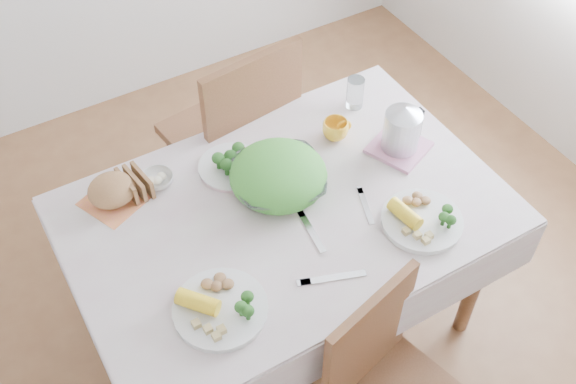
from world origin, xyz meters
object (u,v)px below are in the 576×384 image
dining_table (286,273)px  electric_kettle (402,125)px  chair_far (229,142)px  yellow_mug (335,130)px  dinner_plate_left (220,309)px  salad_bowl (278,180)px  dinner_plate_right (422,221)px

dining_table → electric_kettle: (0.52, 0.04, 0.51)m
chair_far → yellow_mug: bearing=109.7°
dinner_plate_left → electric_kettle: (0.90, 0.30, 0.11)m
dinner_plate_left → electric_kettle: electric_kettle is taller
dinner_plate_left → yellow_mug: yellow_mug is taller
dining_table → chair_far: bearing=81.3°
chair_far → salad_bowl: (-0.08, -0.59, 0.34)m
dining_table → yellow_mug: size_ratio=13.95×
chair_far → yellow_mug: 0.63m
electric_kettle → yellow_mug: bearing=128.2°
dining_table → dinner_plate_right: (0.37, -0.29, 0.40)m
dining_table → chair_far: chair_far is taller
dinner_plate_left → yellow_mug: 0.87m
salad_bowl → dinner_plate_right: bearing=-48.9°
salad_bowl → electric_kettle: (0.49, -0.06, 0.08)m
electric_kettle → dinner_plate_left: bearing=-167.9°
dining_table → yellow_mug: yellow_mug is taller
chair_far → dinner_plate_left: bearing=55.4°
dinner_plate_right → yellow_mug: (-0.02, 0.51, 0.03)m
chair_far → electric_kettle: chair_far is taller
chair_far → salad_bowl: 0.68m
salad_bowl → yellow_mug: 0.34m
salad_bowl → dinner_plate_left: bearing=-138.9°
chair_far → electric_kettle: size_ratio=5.43×
dining_table → chair_far: (0.11, 0.69, 0.09)m
dining_table → dinner_plate_left: bearing=-146.2°
chair_far → salad_bowl: size_ratio=3.20×
yellow_mug → electric_kettle: size_ratio=0.52×
salad_bowl → dinner_plate_left: salad_bowl is taller
dining_table → dinner_plate_left: size_ratio=4.74×
chair_far → dinner_plate_left: size_ratio=3.54×
salad_bowl → dinner_plate_right: 0.52m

